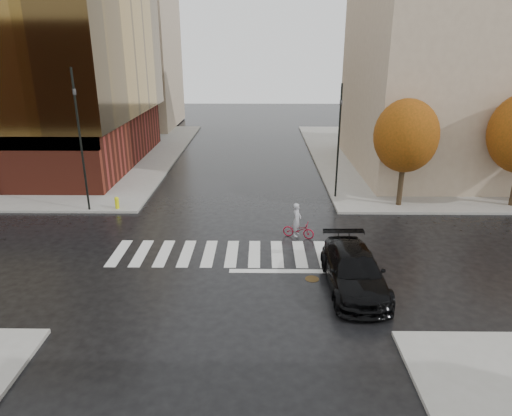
{
  "coord_description": "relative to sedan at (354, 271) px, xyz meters",
  "views": [
    {
      "loc": [
        1.41,
        -19.56,
        9.58
      ],
      "look_at": [
        1.16,
        1.51,
        2.0
      ],
      "focal_mm": 32.0,
      "sensor_mm": 36.0,
      "label": 1
    }
  ],
  "objects": [
    {
      "name": "sidewalk_nw",
      "position": [
        -26.26,
        23.73,
        -0.72
      ],
      "size": [
        30.0,
        30.0,
        0.15
      ],
      "primitive_type": "cube",
      "color": "gray",
      "rests_on": "ground"
    },
    {
      "name": "sedan",
      "position": [
        0.0,
        0.0,
        0.0
      ],
      "size": [
        2.33,
        5.55,
        1.6
      ],
      "primitive_type": "imported",
      "rotation": [
        0.0,
        0.0,
        0.02
      ],
      "color": "black",
      "rests_on": "ground"
    },
    {
      "name": "traffic_light_nw",
      "position": [
        -14.26,
        9.03,
        4.17
      ],
      "size": [
        0.26,
        0.24,
        8.25
      ],
      "rotation": [
        0.0,
        0.0,
        -1.15
      ],
      "color": "black",
      "rests_on": "sidewalk_nw"
    },
    {
      "name": "fire_hydrant",
      "position": [
        -12.61,
        9.23,
        -0.24
      ],
      "size": [
        0.26,
        0.26,
        0.74
      ],
      "color": "#D9D80C",
      "rests_on": "sidewalk_nw"
    },
    {
      "name": "manhole",
      "position": [
        -1.62,
        0.73,
        -0.79
      ],
      "size": [
        0.7,
        0.7,
        0.01
      ],
      "primitive_type": "cylinder",
      "rotation": [
        0.0,
        0.0,
        0.17
      ],
      "color": "#503B1C",
      "rests_on": "ground"
    },
    {
      "name": "tree_ne_a",
      "position": [
        4.74,
        10.13,
        3.66
      ],
      "size": [
        3.8,
        3.8,
        6.5
      ],
      "color": "#2E2114",
      "rests_on": "sidewalk_ne"
    },
    {
      "name": "building_nw_far",
      "position": [
        -21.26,
        39.73,
        9.35
      ],
      "size": [
        14.0,
        12.0,
        20.0
      ],
      "primitive_type": "cube",
      "color": "tan",
      "rests_on": "sidewalk_nw"
    },
    {
      "name": "building_ne_tan",
      "position": [
        11.74,
        19.73,
        8.35
      ],
      "size": [
        16.0,
        16.0,
        18.0
      ],
      "primitive_type": "cube",
      "color": "tan",
      "rests_on": "sidewalk_ne"
    },
    {
      "name": "ground",
      "position": [
        -5.26,
        2.73,
        -0.8
      ],
      "size": [
        120.0,
        120.0,
        0.0
      ],
      "primitive_type": "plane",
      "color": "black",
      "rests_on": "ground"
    },
    {
      "name": "cyclist",
      "position": [
        -1.92,
        5.23,
        -0.15
      ],
      "size": [
        1.77,
        1.11,
        1.9
      ],
      "rotation": [
        0.0,
        0.0,
        1.23
      ],
      "color": "maroon",
      "rests_on": "ground"
    },
    {
      "name": "crosswalk",
      "position": [
        -5.26,
        3.23,
        -0.79
      ],
      "size": [
        12.0,
        3.0,
        0.01
      ],
      "primitive_type": "cube",
      "color": "silver",
      "rests_on": "ground"
    },
    {
      "name": "traffic_light_ne",
      "position": [
        1.04,
        11.73,
        3.45
      ],
      "size": [
        0.2,
        0.22,
        7.22
      ],
      "rotation": [
        0.0,
        0.0,
        3.45
      ],
      "color": "black",
      "rests_on": "sidewalk_ne"
    },
    {
      "name": "sidewalk_ne",
      "position": [
        15.74,
        23.73,
        -0.72
      ],
      "size": [
        30.0,
        30.0,
        0.15
      ],
      "primitive_type": "cube",
      "color": "gray",
      "rests_on": "ground"
    }
  ]
}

